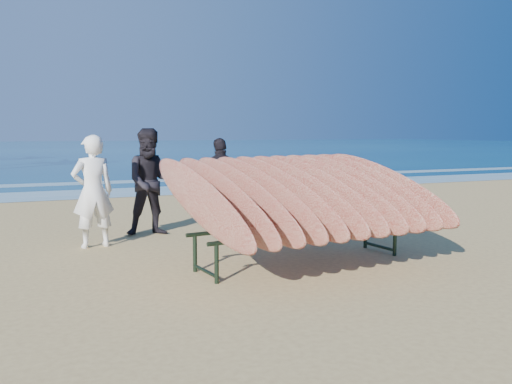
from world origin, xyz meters
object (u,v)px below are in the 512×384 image
Objects in this scene: person_white at (93,192)px; person_dark_a at (152,182)px; person_dark_b at (221,182)px; surfboard_rack at (301,194)px.

person_white is 0.94× the size of person_dark_a.
person_dark_b is at bearing -161.77° from person_white.
person_dark_b reaches higher than surfboard_rack.
person_dark_a is 1.60m from person_dark_b.
person_dark_a reaches higher than surfboard_rack.
person_white is at bearing 19.42° from person_dark_b.
person_dark_b is at bearing 82.34° from surfboard_rack.
person_white reaches higher than person_dark_b.
surfboard_rack is 1.97× the size of person_white.
person_dark_a is at bearing -155.18° from person_white.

